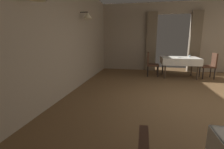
% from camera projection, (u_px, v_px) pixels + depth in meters
% --- Properties ---
extents(ground, '(10.08, 10.08, 0.00)m').
position_uv_depth(ground, '(199.00, 105.00, 3.60)').
color(ground, brown).
extents(wall_left, '(0.49, 8.40, 3.00)m').
position_uv_depth(wall_left, '(60.00, 35.00, 3.88)').
color(wall_left, gray).
rests_on(wall_left, ground).
extents(wall_back, '(6.40, 0.27, 3.00)m').
position_uv_depth(wall_back, '(173.00, 37.00, 7.30)').
color(wall_back, gray).
rests_on(wall_back, ground).
extents(dining_table_mid, '(1.34, 1.00, 0.75)m').
position_uv_depth(dining_table_mid, '(180.00, 60.00, 6.19)').
color(dining_table_mid, '#4C3D2D').
rests_on(dining_table_mid, ground).
extents(chair_mid_left, '(0.44, 0.44, 0.93)m').
position_uv_depth(chair_mid_left, '(151.00, 63.00, 6.41)').
color(chair_mid_left, black).
rests_on(chair_mid_left, ground).
extents(chair_mid_right, '(0.44, 0.44, 0.93)m').
position_uv_depth(chair_mid_right, '(210.00, 64.00, 5.98)').
color(chair_mid_right, black).
rests_on(chair_mid_right, ground).
extents(plate_mid_a, '(0.22, 0.22, 0.01)m').
position_uv_depth(plate_mid_a, '(179.00, 57.00, 6.18)').
color(plate_mid_a, white).
rests_on(plate_mid_a, dining_table_mid).
extents(glass_mid_b, '(0.07, 0.07, 0.08)m').
position_uv_depth(glass_mid_b, '(190.00, 56.00, 6.16)').
color(glass_mid_b, silver).
rests_on(glass_mid_b, dining_table_mid).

